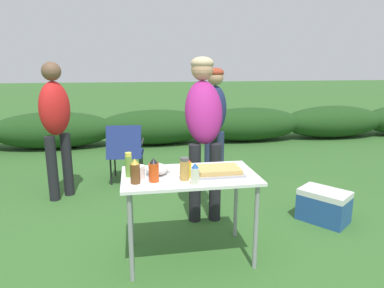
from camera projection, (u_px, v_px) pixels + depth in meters
name	position (u px, v px, depth m)	size (l,w,h in m)	color
ground_plane	(190.00, 255.00, 2.97)	(60.00, 60.00, 0.00)	#336028
shrub_hedge	(155.00, 127.00, 7.05)	(14.40, 0.90, 0.72)	#1E4219
folding_table	(189.00, 183.00, 2.82)	(1.10, 0.64, 0.74)	white
food_tray	(218.00, 171.00, 2.81)	(0.39, 0.28, 0.06)	#9E9EA3
plate_stack	(179.00, 169.00, 2.91)	(0.24, 0.24, 0.02)	white
mixing_bowl	(157.00, 169.00, 2.78)	(0.18, 0.18, 0.09)	silver
paper_cup_stack	(140.00, 172.00, 2.67)	(0.08, 0.08, 0.11)	white
hot_sauce_bottle	(154.00, 170.00, 2.62)	(0.08, 0.08, 0.19)	#CC4214
beer_bottle	(135.00, 172.00, 2.57)	(0.07, 0.07, 0.19)	brown
spice_jar	(185.00, 169.00, 2.65)	(0.07, 0.07, 0.18)	#B2893D
mayo_bottle	(195.00, 175.00, 2.54)	(0.06, 0.06, 0.17)	silver
relish_jar	(129.00, 165.00, 2.73)	(0.06, 0.06, 0.20)	olive
mustard_bottle	(188.00, 168.00, 2.71)	(0.06, 0.06, 0.16)	yellow
standing_person_in_dark_puffer	(204.00, 120.00, 3.53)	(0.42, 0.53, 1.70)	black
standing_person_with_beanie	(215.00, 113.00, 4.45)	(0.31, 0.22, 1.58)	#232D4C
standing_person_in_red_jacket	(56.00, 119.00, 4.05)	(0.47, 0.47, 1.65)	black
camp_chair_green_behind_table	(126.00, 150.00, 4.71)	(0.52, 0.63, 0.83)	navy
cooler_box	(324.00, 206.00, 3.59)	(0.55, 0.58, 0.34)	#234C93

